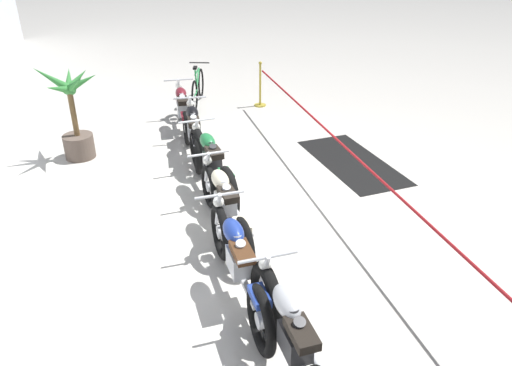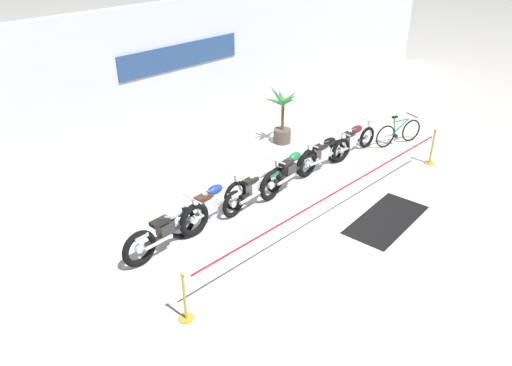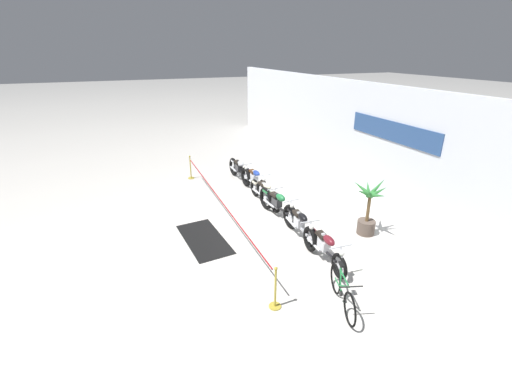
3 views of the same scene
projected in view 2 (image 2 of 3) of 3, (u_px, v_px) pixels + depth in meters
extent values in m
plane|color=silver|center=(289.00, 202.00, 12.46)|extent=(120.00, 120.00, 0.00)
cube|color=silver|center=(161.00, 77.00, 14.62)|extent=(28.00, 0.25, 4.20)
cube|color=navy|center=(181.00, 56.00, 14.68)|extent=(4.26, 0.04, 0.70)
torus|color=black|center=(194.00, 220.00, 11.03)|extent=(0.81, 0.17, 0.81)
torus|color=black|center=(139.00, 249.00, 10.09)|extent=(0.81, 0.17, 0.81)
cylinder|color=silver|center=(194.00, 220.00, 11.03)|extent=(0.19, 0.09, 0.19)
cylinder|color=silver|center=(139.00, 249.00, 10.09)|extent=(0.19, 0.09, 0.19)
cylinder|color=silver|center=(197.00, 207.00, 10.95)|extent=(0.31, 0.07, 0.59)
cube|color=#2D2D30|center=(165.00, 228.00, 10.45)|extent=(0.37, 0.23, 0.26)
cylinder|color=#2D2D30|center=(166.00, 219.00, 10.38)|extent=(0.18, 0.12, 0.24)
cylinder|color=#2D2D30|center=(163.00, 221.00, 10.33)|extent=(0.18, 0.12, 0.24)
cylinder|color=silver|center=(159.00, 242.00, 10.24)|extent=(0.70, 0.10, 0.07)
cube|color=black|center=(168.00, 233.00, 10.55)|extent=(1.17, 0.10, 0.06)
ellipsoid|color=#B7BABF|center=(173.00, 213.00, 10.47)|extent=(0.47, 0.24, 0.22)
cube|color=black|center=(159.00, 222.00, 10.26)|extent=(0.41, 0.21, 0.09)
cube|color=#B7BABF|center=(140.00, 236.00, 9.99)|extent=(0.33, 0.17, 0.08)
cylinder|color=silver|center=(192.00, 199.00, 10.75)|extent=(0.06, 0.62, 0.04)
sphere|color=silver|center=(195.00, 203.00, 10.87)|extent=(0.14, 0.14, 0.14)
torus|color=black|center=(235.00, 195.00, 12.04)|extent=(0.74, 0.13, 0.74)
torus|color=black|center=(182.00, 223.00, 10.97)|extent=(0.74, 0.13, 0.74)
cylinder|color=silver|center=(235.00, 195.00, 12.04)|extent=(0.18, 0.09, 0.18)
cylinder|color=silver|center=(182.00, 223.00, 10.97)|extent=(0.18, 0.09, 0.18)
cylinder|color=silver|center=(238.00, 184.00, 11.96)|extent=(0.31, 0.07, 0.59)
cube|color=silver|center=(208.00, 203.00, 11.40)|extent=(0.37, 0.23, 0.26)
cylinder|color=silver|center=(209.00, 195.00, 11.33)|extent=(0.18, 0.12, 0.24)
cylinder|color=silver|center=(206.00, 196.00, 11.28)|extent=(0.18, 0.12, 0.24)
cylinder|color=silver|center=(202.00, 216.00, 11.19)|extent=(0.70, 0.09, 0.07)
cube|color=#ADAFB5|center=(210.00, 208.00, 11.50)|extent=(1.34, 0.10, 0.06)
ellipsoid|color=navy|center=(215.00, 190.00, 11.42)|extent=(0.47, 0.24, 0.22)
cube|color=#4C2D19|center=(203.00, 197.00, 11.21)|extent=(0.41, 0.21, 0.09)
cube|color=navy|center=(182.00, 212.00, 10.88)|extent=(0.33, 0.17, 0.08)
cylinder|color=silver|center=(234.00, 175.00, 11.76)|extent=(0.06, 0.62, 0.04)
sphere|color=silver|center=(237.00, 179.00, 11.88)|extent=(0.14, 0.14, 0.14)
torus|color=black|center=(275.00, 180.00, 12.80)|extent=(0.69, 0.16, 0.68)
torus|color=black|center=(233.00, 204.00, 11.74)|extent=(0.69, 0.16, 0.68)
cylinder|color=silver|center=(275.00, 180.00, 12.80)|extent=(0.17, 0.09, 0.16)
cylinder|color=silver|center=(233.00, 204.00, 11.74)|extent=(0.17, 0.09, 0.16)
cylinder|color=silver|center=(278.00, 169.00, 12.72)|extent=(0.31, 0.08, 0.59)
cube|color=silver|center=(254.00, 186.00, 12.16)|extent=(0.38, 0.25, 0.26)
cylinder|color=silver|center=(255.00, 179.00, 12.09)|extent=(0.19, 0.12, 0.24)
cylinder|color=silver|center=(253.00, 180.00, 12.03)|extent=(0.19, 0.12, 0.24)
cylinder|color=silver|center=(250.00, 198.00, 11.95)|extent=(0.70, 0.12, 0.07)
cube|color=black|center=(255.00, 191.00, 12.26)|extent=(1.28, 0.16, 0.06)
ellipsoid|color=beige|center=(260.00, 174.00, 12.19)|extent=(0.48, 0.25, 0.22)
cube|color=black|center=(250.00, 180.00, 11.97)|extent=(0.41, 0.23, 0.09)
cube|color=beige|center=(234.00, 194.00, 11.65)|extent=(0.33, 0.18, 0.08)
cylinder|color=silver|center=(275.00, 161.00, 12.52)|extent=(0.08, 0.62, 0.04)
sphere|color=silver|center=(277.00, 164.00, 12.64)|extent=(0.14, 0.14, 0.14)
torus|color=black|center=(308.00, 163.00, 13.51)|extent=(0.81, 0.21, 0.81)
torus|color=black|center=(271.00, 185.00, 12.41)|extent=(0.81, 0.21, 0.81)
cylinder|color=silver|center=(308.00, 163.00, 13.51)|extent=(0.20, 0.10, 0.19)
cylinder|color=silver|center=(271.00, 185.00, 12.41)|extent=(0.20, 0.10, 0.19)
cylinder|color=silver|center=(310.00, 152.00, 13.43)|extent=(0.31, 0.08, 0.59)
cube|color=#2D2D30|center=(289.00, 169.00, 12.85)|extent=(0.38, 0.25, 0.26)
cylinder|color=#2D2D30|center=(290.00, 161.00, 12.78)|extent=(0.19, 0.13, 0.24)
cylinder|color=#2D2D30|center=(288.00, 162.00, 12.72)|extent=(0.19, 0.13, 0.24)
cylinder|color=silver|center=(286.00, 179.00, 12.63)|extent=(0.70, 0.14, 0.07)
cube|color=black|center=(290.00, 173.00, 12.95)|extent=(1.30, 0.19, 0.06)
ellipsoid|color=#1E6B38|center=(295.00, 157.00, 12.88)|extent=(0.48, 0.26, 0.22)
cube|color=black|center=(286.00, 163.00, 12.65)|extent=(0.42, 0.24, 0.09)
cube|color=#1E6B38|center=(272.00, 174.00, 12.30)|extent=(0.33, 0.19, 0.08)
cylinder|color=silver|center=(308.00, 145.00, 13.23)|extent=(0.10, 0.62, 0.04)
sphere|color=silver|center=(310.00, 148.00, 13.35)|extent=(0.14, 0.14, 0.14)
torus|color=black|center=(341.00, 150.00, 14.31)|extent=(0.73, 0.18, 0.73)
torus|color=black|center=(306.00, 164.00, 13.51)|extent=(0.73, 0.18, 0.73)
cylinder|color=silver|center=(341.00, 150.00, 14.31)|extent=(0.18, 0.09, 0.17)
cylinder|color=silver|center=(306.00, 164.00, 13.51)|extent=(0.18, 0.09, 0.17)
cylinder|color=silver|center=(344.00, 140.00, 14.22)|extent=(0.31, 0.08, 0.59)
cube|color=silver|center=(323.00, 152.00, 13.80)|extent=(0.38, 0.25, 0.26)
cylinder|color=silver|center=(324.00, 145.00, 13.73)|extent=(0.19, 0.12, 0.24)
cylinder|color=silver|center=(322.00, 146.00, 13.68)|extent=(0.19, 0.12, 0.24)
cylinder|color=silver|center=(319.00, 162.00, 13.61)|extent=(0.70, 0.13, 0.07)
cube|color=#ADAFB5|center=(324.00, 156.00, 13.90)|extent=(1.13, 0.16, 0.06)
ellipsoid|color=black|center=(329.00, 142.00, 13.81)|extent=(0.48, 0.26, 0.22)
cube|color=black|center=(320.00, 146.00, 13.62)|extent=(0.42, 0.23, 0.09)
cube|color=black|center=(308.00, 155.00, 13.41)|extent=(0.33, 0.19, 0.08)
cylinder|color=silver|center=(342.00, 133.00, 14.03)|extent=(0.09, 0.62, 0.04)
sphere|color=silver|center=(343.00, 136.00, 14.14)|extent=(0.14, 0.14, 0.14)
torus|color=black|center=(367.00, 137.00, 15.19)|extent=(0.67, 0.13, 0.66)
torus|color=black|center=(335.00, 151.00, 14.33)|extent=(0.67, 0.13, 0.66)
cylinder|color=silver|center=(367.00, 137.00, 15.19)|extent=(0.16, 0.09, 0.16)
cylinder|color=silver|center=(335.00, 151.00, 14.33)|extent=(0.16, 0.09, 0.16)
cylinder|color=silver|center=(370.00, 128.00, 15.11)|extent=(0.31, 0.07, 0.59)
cube|color=silver|center=(351.00, 139.00, 14.65)|extent=(0.37, 0.24, 0.26)
cylinder|color=silver|center=(352.00, 133.00, 14.58)|extent=(0.18, 0.12, 0.24)
cylinder|color=silver|center=(351.00, 134.00, 14.53)|extent=(0.18, 0.12, 0.24)
cylinder|color=silver|center=(348.00, 148.00, 14.45)|extent=(0.70, 0.11, 0.07)
cube|color=black|center=(351.00, 143.00, 14.75)|extent=(1.19, 0.12, 0.06)
ellipsoid|color=maroon|center=(357.00, 129.00, 14.66)|extent=(0.47, 0.24, 0.22)
cube|color=black|center=(349.00, 134.00, 14.47)|extent=(0.41, 0.22, 0.09)
cube|color=maroon|center=(337.00, 143.00, 14.24)|extent=(0.33, 0.18, 0.08)
cylinder|color=silver|center=(368.00, 121.00, 14.92)|extent=(0.07, 0.62, 0.04)
sphere|color=silver|center=(369.00, 124.00, 15.03)|extent=(0.14, 0.14, 0.14)
torus|color=black|center=(411.00, 130.00, 15.60)|extent=(0.69, 0.26, 0.71)
torus|color=black|center=(385.00, 136.00, 15.19)|extent=(0.69, 0.26, 0.71)
cylinder|color=#238442|center=(401.00, 126.00, 15.31)|extent=(0.58, 0.22, 0.43)
cylinder|color=#238442|center=(400.00, 121.00, 15.19)|extent=(0.53, 0.20, 0.04)
cylinder|color=#238442|center=(395.00, 125.00, 15.17)|extent=(0.15, 0.08, 0.55)
cube|color=black|center=(395.00, 117.00, 15.02)|extent=(0.20, 0.13, 0.05)
cylinder|color=#238442|center=(391.00, 135.00, 15.27)|extent=(0.45, 0.17, 0.03)
cylinder|color=black|center=(412.00, 115.00, 15.32)|extent=(0.17, 0.47, 0.03)
cylinder|color=black|center=(396.00, 136.00, 15.40)|extent=(0.13, 0.08, 0.12)
cylinder|color=brown|center=(282.00, 136.00, 15.58)|extent=(0.55, 0.55, 0.44)
cylinder|color=brown|center=(283.00, 116.00, 15.27)|extent=(0.10, 0.10, 0.87)
cone|color=#337F38|center=(289.00, 97.00, 15.19)|extent=(0.69, 0.16, 0.37)
cone|color=#337F38|center=(281.00, 96.00, 15.18)|extent=(0.38, 0.53, 0.48)
cone|color=#337F38|center=(277.00, 95.00, 15.10)|extent=(0.21, 0.64, 0.57)
cone|color=#337F38|center=(274.00, 101.00, 14.93)|extent=(0.67, 0.48, 0.41)
cone|color=#337F38|center=(280.00, 101.00, 14.77)|extent=(0.65, 0.45, 0.50)
cone|color=#337F38|center=(289.00, 101.00, 14.86)|extent=(0.17, 0.58, 0.38)
cone|color=#337F38|center=(289.00, 99.00, 14.98)|extent=(0.40, 0.46, 0.46)
cylinder|color=gold|center=(186.00, 318.00, 8.92)|extent=(0.28, 0.28, 0.03)
cylinder|color=gold|center=(184.00, 297.00, 8.68)|extent=(0.05, 0.05, 0.95)
sphere|color=gold|center=(182.00, 274.00, 8.43)|extent=(0.08, 0.08, 0.08)
cylinder|color=maroon|center=(339.00, 190.00, 11.23)|extent=(8.47, 0.04, 0.04)
cylinder|color=gold|center=(429.00, 163.00, 14.37)|extent=(0.28, 0.28, 0.03)
cylinder|color=gold|center=(432.00, 147.00, 14.14)|extent=(0.05, 0.05, 0.95)
sphere|color=gold|center=(435.00, 131.00, 13.89)|extent=(0.08, 0.08, 0.08)
cube|color=black|center=(386.00, 220.00, 11.77)|extent=(2.47, 1.31, 0.01)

